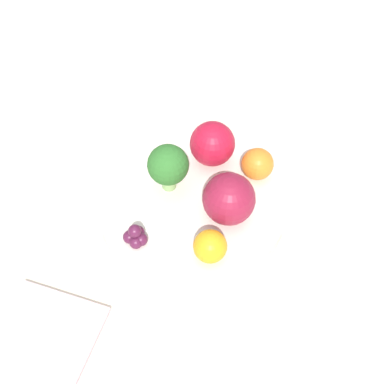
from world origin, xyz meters
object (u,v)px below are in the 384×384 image
(broccoli, at_px, (168,166))
(apple_red, at_px, (229,199))
(apple_green, at_px, (212,144))
(bowl, at_px, (192,203))
(spoon, at_px, (141,98))
(orange_back, at_px, (257,164))
(grape_cluster, at_px, (136,236))
(napkin, at_px, (34,358))
(orange_front, at_px, (210,246))

(broccoli, bearing_deg, apple_red, 159.43)
(apple_red, distance_m, apple_green, 0.09)
(broccoli, bearing_deg, bowl, 160.26)
(spoon, bearing_deg, orange_back, 144.21)
(bowl, distance_m, apple_green, 0.08)
(bowl, distance_m, apple_red, 0.07)
(apple_green, xyz_separation_m, grape_cluster, (0.07, 0.14, -0.02))
(napkin, xyz_separation_m, spoon, (-0.02, -0.41, 0.00))
(apple_red, height_order, grape_cluster, apple_red)
(bowl, xyz_separation_m, orange_back, (-0.07, -0.05, 0.03))
(bowl, relative_size, spoon, 3.11)
(broccoli, xyz_separation_m, spoon, (0.08, -0.17, -0.06))
(apple_green, distance_m, napkin, 0.33)
(apple_red, height_order, orange_back, apple_red)
(apple_green, height_order, orange_back, apple_green)
(broccoli, height_order, orange_front, broccoli)
(bowl, height_order, apple_red, apple_red)
(spoon, bearing_deg, broccoli, 114.94)
(apple_green, bearing_deg, orange_front, 98.35)
(apple_red, relative_size, orange_back, 1.54)
(orange_back, bearing_deg, napkin, 53.54)
(napkin, bearing_deg, orange_front, -138.51)
(apple_green, height_order, orange_front, apple_green)
(orange_back, distance_m, spoon, 0.24)
(grape_cluster, bearing_deg, napkin, 62.68)
(grape_cluster, xyz_separation_m, napkin, (0.08, 0.15, -0.03))
(broccoli, xyz_separation_m, orange_front, (-0.07, 0.09, -0.02))
(broccoli, xyz_separation_m, apple_green, (-0.05, -0.06, -0.01))
(orange_front, bearing_deg, orange_back, -106.74)
(bowl, bearing_deg, orange_back, -145.71)
(bowl, height_order, apple_green, apple_green)
(orange_back, bearing_deg, spoon, -35.79)
(grape_cluster, xyz_separation_m, spoon, (0.06, -0.26, -0.03))
(apple_red, relative_size, napkin, 0.37)
(broccoli, bearing_deg, orange_front, 126.58)
(apple_red, bearing_deg, apple_green, -68.55)
(broccoli, height_order, napkin, broccoli)
(napkin, bearing_deg, grape_cluster, -117.32)
(broccoli, bearing_deg, napkin, 67.60)
(bowl, bearing_deg, grape_cluster, 55.56)
(apple_green, xyz_separation_m, orange_back, (-0.06, 0.02, -0.01))
(bowl, xyz_separation_m, orange_front, (-0.04, 0.08, 0.03))
(broccoli, relative_size, apple_red, 1.07)
(bowl, bearing_deg, napkin, 60.15)
(broccoli, relative_size, napkin, 0.40)
(spoon, bearing_deg, apple_green, 136.76)
(orange_front, distance_m, spoon, 0.31)
(apple_green, xyz_separation_m, orange_front, (-0.02, 0.15, -0.01))
(bowl, bearing_deg, apple_red, 158.89)
(broccoli, relative_size, spoon, 0.88)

